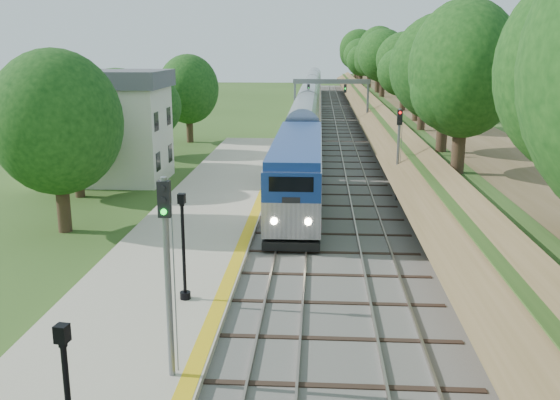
# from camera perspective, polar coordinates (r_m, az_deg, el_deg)

# --- Properties ---
(trackbed) EXTENTS (9.50, 170.00, 0.28)m
(trackbed) POSITION_cam_1_polar(r_m,az_deg,el_deg) (74.80, 4.19, 6.47)
(trackbed) COLOR #4C4944
(trackbed) RESTS_ON ground
(platform) EXTENTS (6.40, 68.00, 0.38)m
(platform) POSITION_cam_1_polar(r_m,az_deg,el_deg) (32.28, -8.08, -3.30)
(platform) COLOR #AFA78D
(platform) RESTS_ON ground
(yellow_stripe) EXTENTS (0.55, 68.00, 0.01)m
(yellow_stripe) POSITION_cam_1_polar(r_m,az_deg,el_deg) (31.77, -3.05, -3.08)
(yellow_stripe) COLOR gold
(yellow_stripe) RESTS_ON platform
(embankment) EXTENTS (10.64, 170.00, 11.70)m
(embankment) POSITION_cam_1_polar(r_m,az_deg,el_deg) (75.14, 10.66, 7.75)
(embankment) COLOR brown
(embankment) RESTS_ON ground
(station_building) EXTENTS (8.60, 6.60, 8.00)m
(station_building) POSITION_cam_1_polar(r_m,az_deg,el_deg) (47.07, -15.41, 6.60)
(station_building) COLOR silver
(station_building) RESTS_ON ground
(signal_gantry) EXTENTS (8.40, 0.38, 6.20)m
(signal_gantry) POSITION_cam_1_polar(r_m,az_deg,el_deg) (69.36, 4.69, 9.83)
(signal_gantry) COLOR slate
(signal_gantry) RESTS_ON ground
(trees_behind_platform) EXTENTS (7.82, 53.32, 7.21)m
(trees_behind_platform) POSITION_cam_1_polar(r_m,az_deg,el_deg) (37.35, -15.91, 5.47)
(trees_behind_platform) COLOR #332316
(trees_behind_platform) RESTS_ON ground
(train) EXTENTS (2.83, 113.47, 4.15)m
(train) POSITION_cam_1_polar(r_m,az_deg,el_deg) (83.92, 2.79, 8.71)
(train) COLOR black
(train) RESTS_ON trackbed
(lamppost_far) EXTENTS (0.40, 0.40, 4.08)m
(lamppost_far) POSITION_cam_1_polar(r_m,az_deg,el_deg) (23.44, -8.80, -4.80)
(lamppost_far) COLOR black
(lamppost_far) RESTS_ON platform
(signal_platform) EXTENTS (0.34, 0.27, 5.86)m
(signal_platform) POSITION_cam_1_polar(r_m,az_deg,el_deg) (17.56, -10.30, -5.15)
(signal_platform) COLOR slate
(signal_platform) RESTS_ON platform
(signal_farside) EXTENTS (0.32, 0.25, 5.83)m
(signal_farside) POSITION_cam_1_polar(r_m,az_deg,el_deg) (39.72, 10.78, 4.99)
(signal_farside) COLOR slate
(signal_farside) RESTS_ON ground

